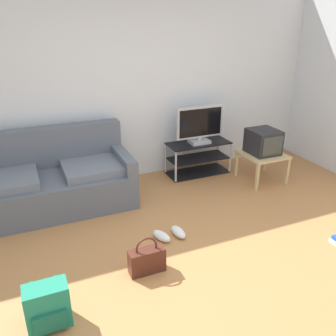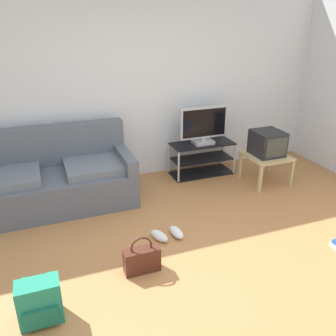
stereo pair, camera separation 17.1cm
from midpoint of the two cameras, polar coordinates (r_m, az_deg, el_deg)
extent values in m
cube|color=#B27542|center=(3.57, 4.07, -16.26)|extent=(9.00, 9.80, 0.02)
cube|color=silver|center=(5.13, -8.32, 12.77)|extent=(9.00, 0.10, 2.70)
cube|color=#565B66|center=(4.73, -18.86, -3.68)|extent=(1.96, 0.92, 0.44)
cube|color=#565B66|center=(4.88, -20.00, 3.13)|extent=(1.96, 0.20, 0.52)
cube|color=#565B66|center=(4.72, -8.36, 1.57)|extent=(0.14, 0.92, 0.20)
cube|color=slate|center=(4.58, -25.91, -2.02)|extent=(0.79, 0.65, 0.10)
cube|color=slate|center=(4.62, -12.57, 0.07)|extent=(0.79, 0.65, 0.10)
cube|color=black|center=(5.40, 3.98, 3.96)|extent=(0.95, 0.41, 0.02)
cube|color=black|center=(5.48, 3.91, 1.61)|extent=(0.91, 0.39, 0.02)
cube|color=black|center=(5.57, 3.85, -0.66)|extent=(0.95, 0.41, 0.02)
cylinder|color=#B7B7BC|center=(5.14, 0.31, 0.16)|extent=(0.03, 0.03, 0.49)
cylinder|color=#B7B7BC|center=(5.54, 9.04, 1.62)|extent=(0.03, 0.03, 0.49)
cylinder|color=#B7B7BC|center=(5.46, -1.29, 1.59)|extent=(0.03, 0.03, 0.49)
cylinder|color=#B7B7BC|center=(5.85, 7.09, 2.88)|extent=(0.03, 0.03, 0.49)
cube|color=#B2B2B7|center=(5.37, 4.09, 4.24)|extent=(0.30, 0.22, 0.05)
cube|color=#B2B2B7|center=(5.36, 4.10, 4.70)|extent=(0.05, 0.04, 0.04)
cube|color=#B2B2B7|center=(5.28, 4.18, 7.30)|extent=(0.74, 0.04, 0.47)
cube|color=black|center=(5.26, 4.30, 7.24)|extent=(0.68, 0.01, 0.41)
cube|color=tan|center=(5.34, 13.98, 2.13)|extent=(0.58, 0.58, 0.03)
cube|color=tan|center=(5.07, 13.11, -1.45)|extent=(0.04, 0.04, 0.39)
cube|color=tan|center=(5.38, 17.64, -0.50)|extent=(0.04, 0.04, 0.39)
cube|color=tan|center=(5.46, 9.95, 0.63)|extent=(0.04, 0.04, 0.39)
cube|color=tan|center=(5.75, 14.35, 1.41)|extent=(0.04, 0.04, 0.39)
cube|color=#232326|center=(5.29, 14.04, 4.11)|extent=(0.40, 0.41, 0.35)
cube|color=#333833|center=(5.13, 15.43, 3.38)|extent=(0.33, 0.01, 0.27)
cube|color=#238466|center=(3.13, -20.24, -19.95)|extent=(0.33, 0.19, 0.37)
cube|color=#1A634C|center=(3.09, -19.88, -22.21)|extent=(0.25, 0.04, 0.16)
cylinder|color=#1A634C|center=(3.21, -22.19, -18.59)|extent=(0.04, 0.04, 0.29)
cylinder|color=#1A634C|center=(3.20, -18.72, -18.08)|extent=(0.04, 0.04, 0.29)
cube|color=#4C2319|center=(3.49, -4.84, -14.55)|extent=(0.34, 0.13, 0.24)
torus|color=#4C2319|center=(3.40, -4.92, -12.53)|extent=(0.21, 0.02, 0.21)
ellipsoid|color=white|center=(3.95, -2.29, -10.81)|extent=(0.19, 0.27, 0.09)
ellipsoid|color=white|center=(4.02, 0.42, -10.19)|extent=(0.13, 0.26, 0.09)
camera|label=1|loc=(0.09, -91.17, -0.50)|focal=38.20mm
camera|label=2|loc=(0.09, 88.83, 0.50)|focal=38.20mm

